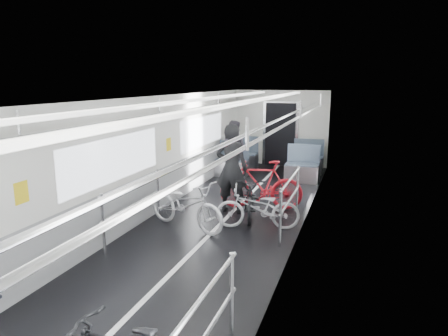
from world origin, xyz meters
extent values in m
cube|color=black|center=(0.00, 0.00, 0.00)|extent=(3.00, 14.00, 0.01)
cube|color=white|center=(0.00, 0.00, 2.40)|extent=(3.00, 14.00, 0.02)
cube|color=silver|center=(-1.50, 0.00, 1.20)|extent=(0.02, 14.00, 2.40)
cube|color=silver|center=(1.50, 0.00, 1.20)|extent=(0.02, 14.00, 2.40)
cube|color=silver|center=(0.00, 7.00, 1.20)|extent=(3.00, 0.02, 2.40)
cube|color=white|center=(0.00, 0.00, 0.01)|extent=(0.08, 13.80, 0.01)
cube|color=gray|center=(-1.47, 0.00, 0.45)|extent=(0.01, 13.90, 0.90)
cube|color=gray|center=(1.47, 0.00, 0.45)|extent=(0.01, 13.90, 0.90)
cube|color=white|center=(-1.47, 0.00, 1.40)|extent=(0.01, 10.80, 0.75)
cube|color=white|center=(1.47, 0.00, 1.40)|extent=(0.01, 10.80, 0.75)
cube|color=white|center=(-0.55, 0.00, 2.34)|extent=(0.14, 13.40, 0.05)
cube|color=white|center=(0.55, 0.00, 2.34)|extent=(0.14, 13.40, 0.05)
cube|color=black|center=(0.00, 6.94, 1.00)|extent=(0.95, 0.10, 2.00)
imported|color=#BABABF|center=(-0.53, 0.77, 0.46)|extent=(1.86, 1.15, 0.92)
imported|color=silver|center=(0.73, 1.18, 0.41)|extent=(1.63, 0.89, 0.81)
imported|color=red|center=(0.51, 2.35, 0.53)|extent=(1.83, 0.87, 1.06)
imported|color=black|center=(0.41, 1.85, 0.42)|extent=(0.95, 1.70, 0.85)
imported|color=black|center=(-0.03, 1.95, 0.93)|extent=(0.70, 0.47, 1.86)
imported|color=#2A272E|center=(-0.96, 4.98, 0.80)|extent=(0.79, 0.61, 1.61)
camera|label=1|loc=(2.42, -5.66, 2.70)|focal=32.00mm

